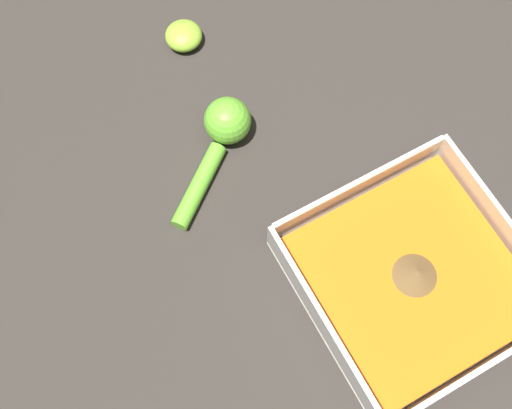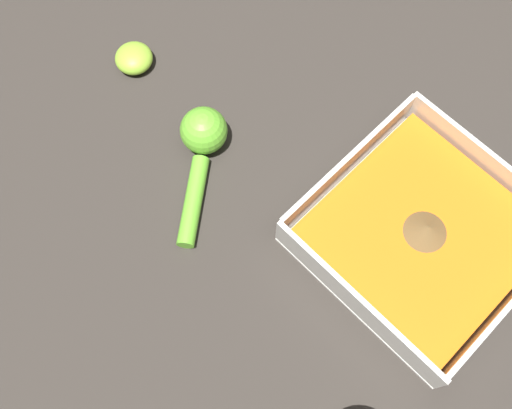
% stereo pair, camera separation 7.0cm
% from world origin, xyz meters
% --- Properties ---
extents(ground_plane, '(4.00, 4.00, 0.00)m').
position_xyz_m(ground_plane, '(0.00, 0.00, 0.00)').
color(ground_plane, '#332D28').
extents(square_dish, '(0.24, 0.24, 0.06)m').
position_xyz_m(square_dish, '(-0.00, 0.01, 0.02)').
color(square_dish, silver).
rests_on(square_dish, ground_plane).
extents(lemon_squeezer, '(0.13, 0.15, 0.06)m').
position_xyz_m(lemon_squeezer, '(-0.26, -0.10, 0.03)').
color(lemon_squeezer, '#6BC633').
rests_on(lemon_squeezer, ground_plane).
extents(lemon_half, '(0.05, 0.05, 0.03)m').
position_xyz_m(lemon_half, '(-0.43, -0.07, 0.01)').
color(lemon_half, '#93CC38').
rests_on(lemon_half, ground_plane).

